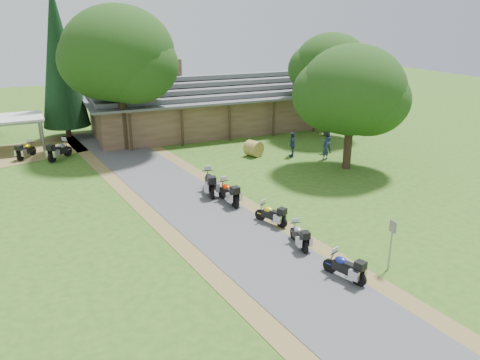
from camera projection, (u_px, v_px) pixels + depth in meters
name	position (u px, v px, depth m)	size (l,w,h in m)	color
ground	(273.00, 265.00, 19.25)	(120.00, 120.00, 0.00)	#2F5919
driveway	(226.00, 229.00, 22.53)	(46.00, 46.00, 0.00)	#424244
lodge	(211.00, 102.00, 41.46)	(21.40, 9.40, 4.90)	brown
carport	(4.00, 134.00, 35.19)	(5.82, 3.88, 2.52)	silver
motorcycle_row_a	(345.00, 266.00, 18.04)	(1.72, 0.56, 1.18)	navy
motorcycle_row_b	(299.00, 234.00, 20.64)	(1.67, 0.55, 1.15)	#9A9CA1
motorcycle_row_c	(271.00, 213.00, 22.85)	(1.68, 0.55, 1.15)	yellow
motorcycle_row_d	(228.00, 192.00, 25.36)	(1.99, 0.65, 1.36)	red
motorcycle_row_e	(210.00, 181.00, 26.76)	(2.14, 0.70, 1.47)	black
motorcycle_carport_a	(26.00, 149.00, 33.51)	(1.85, 0.60, 1.27)	#BFA000
motorcycle_carport_b	(60.00, 149.00, 33.18)	(2.11, 0.69, 1.44)	gray
person_a	(326.00, 146.00, 33.13)	(0.53, 0.38, 1.87)	navy
person_b	(327.00, 140.00, 34.73)	(0.55, 0.40, 1.95)	navy
person_c	(292.00, 142.00, 33.72)	(0.60, 0.44, 2.13)	navy
hay_bale	(254.00, 148.00, 34.00)	(1.14, 1.14, 1.04)	#A48D3C
sign_post	(391.00, 245.00, 18.57)	(0.39, 0.06, 2.17)	gray
oak_lodge_left	(120.00, 73.00, 34.03)	(8.11, 8.11, 11.49)	#153810
oak_lodge_right	(330.00, 79.00, 38.33)	(6.03, 6.03, 9.55)	#153810
oak_driveway	(351.00, 106.00, 30.09)	(6.80, 6.80, 8.44)	#153810
cedar_near	(60.00, 63.00, 37.44)	(3.76, 3.76, 12.26)	black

